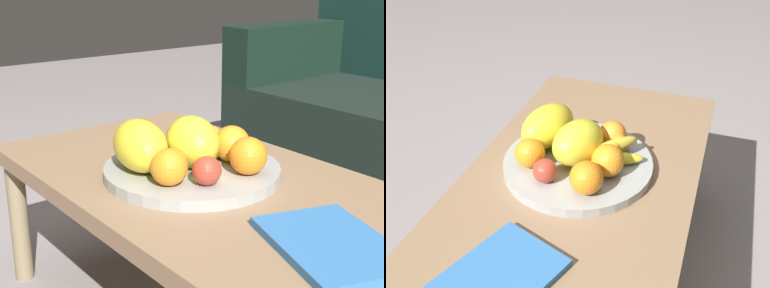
{
  "view_description": "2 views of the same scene",
  "coord_description": "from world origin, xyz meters",
  "views": [
    {
      "loc": [
        0.87,
        -0.73,
        0.83
      ],
      "look_at": [
        -0.03,
        -0.02,
        0.46
      ],
      "focal_mm": 51.62,
      "sensor_mm": 36.0,
      "label": 1
    },
    {
      "loc": [
        0.88,
        0.3,
        1.11
      ],
      "look_at": [
        -0.03,
        -0.02,
        0.46
      ],
      "focal_mm": 42.8,
      "sensor_mm": 36.0,
      "label": 2
    }
  ],
  "objects": [
    {
      "name": "orange_front",
      "position": [
        -0.13,
        0.05,
        0.45
      ],
      "size": [
        0.07,
        0.07,
        0.07
      ],
      "primitive_type": "sphere",
      "color": "orange",
      "rests_on": "fruit_bowl"
    },
    {
      "name": "fruit_bowl",
      "position": [
        -0.03,
        -0.02,
        0.4
      ],
      "size": [
        0.39,
        0.39,
        0.03
      ],
      "primitive_type": "cylinder",
      "color": "#9B9E9B",
      "rests_on": "coffee_table"
    },
    {
      "name": "orange_left",
      "position": [
        0.03,
        -0.12,
        0.45
      ],
      "size": [
        0.08,
        0.08,
        0.08
      ],
      "primitive_type": "sphere",
      "color": "orange",
      "rests_on": "fruit_bowl"
    },
    {
      "name": "melon_smaller_beside",
      "position": [
        -0.03,
        -0.02,
        0.47
      ],
      "size": [
        0.19,
        0.16,
        0.11
      ],
      "primitive_type": "ellipsoid",
      "rotation": [
        0.0,
        0.0,
        -0.33
      ],
      "color": "yellow",
      "rests_on": "fruit_bowl"
    },
    {
      "name": "magazine",
      "position": [
        0.37,
        -0.05,
        0.4
      ],
      "size": [
        0.3,
        0.25,
        0.02
      ],
      "primitive_type": "cube",
      "rotation": [
        0.0,
        0.0,
        -0.34
      ],
      "color": "#326DB0",
      "rests_on": "coffee_table"
    },
    {
      "name": "apple_front",
      "position": [
        0.08,
        -0.06,
        0.44
      ],
      "size": [
        0.06,
        0.06,
        0.06
      ],
      "primitive_type": "sphere",
      "color": "#AE3828",
      "rests_on": "fruit_bowl"
    },
    {
      "name": "coffee_table",
      "position": [
        0.0,
        0.0,
        0.34
      ],
      "size": [
        1.07,
        0.58,
        0.39
      ],
      "color": "#8A6B4D",
      "rests_on": "ground_plane"
    },
    {
      "name": "melon_large_front",
      "position": [
        -0.08,
        -0.12,
        0.47
      ],
      "size": [
        0.2,
        0.15,
        0.11
      ],
      "primitive_type": "ellipsoid",
      "rotation": [
        0.0,
        0.0,
        -0.28
      ],
      "color": "yellow",
      "rests_on": "fruit_bowl"
    },
    {
      "name": "orange_back",
      "position": [
        -0.0,
        0.07,
        0.45
      ],
      "size": [
        0.08,
        0.08,
        0.08
      ],
      "primitive_type": "sphere",
      "color": "orange",
      "rests_on": "fruit_bowl"
    },
    {
      "name": "banana_bunch",
      "position": [
        -0.05,
        0.07,
        0.44
      ],
      "size": [
        0.17,
        0.16,
        0.06
      ],
      "color": "yellow",
      "rests_on": "fruit_bowl"
    },
    {
      "name": "orange_right",
      "position": [
        0.08,
        0.04,
        0.45
      ],
      "size": [
        0.08,
        0.08,
        0.08
      ],
      "primitive_type": "sphere",
      "color": "orange",
      "rests_on": "fruit_bowl"
    }
  ]
}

